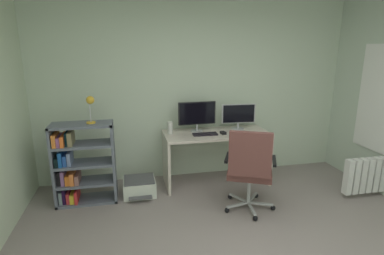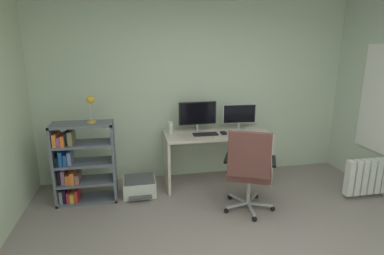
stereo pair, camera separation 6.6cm
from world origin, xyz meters
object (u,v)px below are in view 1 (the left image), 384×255
object	(u,v)px
desk	(216,146)
monitor_main	(197,114)
monitor_secondary	(238,115)
bookshelf	(79,165)
computer_mouse	(223,133)
office_chair	(250,167)
printer	(139,187)
radiator	(378,174)
desktop_speaker	(170,128)
desk_lamp	(90,104)
keyboard	(205,134)

from	to	relation	value
desk	monitor_main	world-z (taller)	monitor_main
desk	monitor_secondary	distance (m)	0.57
monitor_secondary	bookshelf	distance (m)	2.29
computer_mouse	monitor_secondary	bearing A→B (deg)	29.57
monitor_main	computer_mouse	bearing A→B (deg)	-33.42
monitor_secondary	computer_mouse	bearing A→B (deg)	-144.08
computer_mouse	office_chair	size ratio (longest dim) A/B	0.10
printer	radiator	xyz separation A→B (m)	(3.11, -0.68, 0.18)
desktop_speaker	printer	bearing A→B (deg)	-152.10
monitor_main	computer_mouse	distance (m)	0.45
bookshelf	printer	distance (m)	0.84
computer_mouse	desktop_speaker	xyz separation A→B (m)	(-0.72, 0.17, 0.07)
desk	printer	distance (m)	1.21
office_chair	bookshelf	xyz separation A→B (m)	(-1.99, 0.69, -0.07)
desktop_speaker	monitor_main	bearing A→B (deg)	6.86
office_chair	desk_lamp	bearing A→B (deg)	158.82
desk	keyboard	bearing A→B (deg)	-155.35
bookshelf	desk_lamp	distance (m)	0.78
office_chair	printer	xyz separation A→B (m)	(-1.26, 0.74, -0.47)
bookshelf	desktop_speaker	bearing A→B (deg)	13.48
desktop_speaker	desk_lamp	world-z (taller)	desk_lamp
monitor_main	office_chair	bearing A→B (deg)	-68.97
printer	bookshelf	bearing A→B (deg)	-176.69
monitor_secondary	printer	world-z (taller)	monitor_secondary
monitor_secondary	keyboard	world-z (taller)	monitor_secondary
desktop_speaker	radiator	bearing A→B (deg)	-19.27
desk	bookshelf	bearing A→B (deg)	-173.29
monitor_secondary	office_chair	size ratio (longest dim) A/B	0.48
monitor_secondary	desk_lamp	size ratio (longest dim) A/B	1.51
desk_lamp	radiator	xyz separation A→B (m)	(3.64, -0.64, -0.97)
computer_mouse	printer	bearing A→B (deg)	177.43
office_chair	printer	distance (m)	1.53
monitor_main	office_chair	xyz separation A→B (m)	(0.40, -1.03, -0.43)
desk	desktop_speaker	world-z (taller)	desktop_speaker
monitor_secondary	office_chair	world-z (taller)	monitor_secondary
radiator	keyboard	bearing A→B (deg)	160.61
desktop_speaker	printer	size ratio (longest dim) A/B	0.37
desk_lamp	radiator	size ratio (longest dim) A/B	0.34
desk	desk_lamp	xyz separation A→B (m)	(-1.65, -0.22, 0.71)
office_chair	printer	world-z (taller)	office_chair
keyboard	monitor_secondary	bearing A→B (deg)	20.81
desktop_speaker	radiator	distance (m)	2.85
office_chair	bookshelf	size ratio (longest dim) A/B	1.02
office_chair	radiator	xyz separation A→B (m)	(1.85, 0.06, -0.28)
desk_lamp	printer	distance (m)	1.27
office_chair	bookshelf	distance (m)	2.11
monitor_secondary	desk	bearing A→B (deg)	-162.16
monitor_secondary	computer_mouse	size ratio (longest dim) A/B	5.02
office_chair	radiator	size ratio (longest dim) A/B	1.07
computer_mouse	bookshelf	distance (m)	1.95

